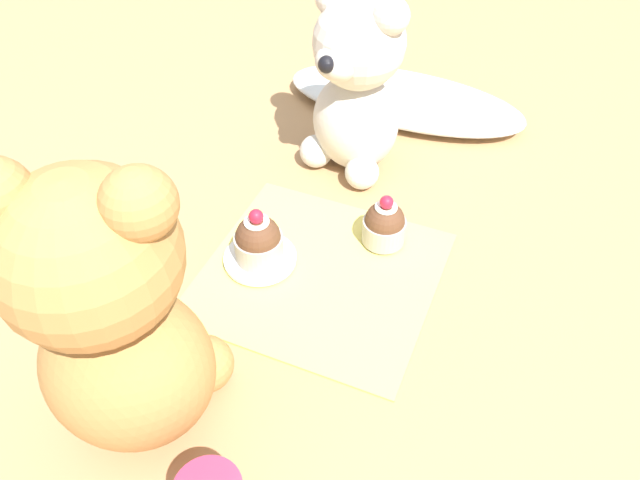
# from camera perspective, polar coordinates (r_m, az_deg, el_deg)

# --- Properties ---
(ground_plane) EXTENTS (4.00, 4.00, 0.00)m
(ground_plane) POSITION_cam_1_polar(r_m,az_deg,el_deg) (0.69, 0.00, -3.30)
(ground_plane) COLOR tan
(knitted_placemat) EXTENTS (0.25, 0.24, 0.01)m
(knitted_placemat) POSITION_cam_1_polar(r_m,az_deg,el_deg) (0.69, 0.00, -3.14)
(knitted_placemat) COLOR #E0D166
(knitted_placemat) RESTS_ON ground_plane
(tulle_cloth) EXTENTS (0.35, 0.15, 0.04)m
(tulle_cloth) POSITION_cam_1_polar(r_m,az_deg,el_deg) (0.94, 7.71, 12.67)
(tulle_cloth) COLOR white
(tulle_cloth) RESTS_ON ground_plane
(teddy_bear_cream) EXTENTS (0.13, 0.13, 0.23)m
(teddy_bear_cream) POSITION_cam_1_polar(r_m,az_deg,el_deg) (0.78, 3.28, 13.87)
(teddy_bear_cream) COLOR silver
(teddy_bear_cream) RESTS_ON ground_plane
(teddy_bear_tan) EXTENTS (0.17, 0.16, 0.29)m
(teddy_bear_tan) POSITION_cam_1_polar(r_m,az_deg,el_deg) (0.50, -18.24, -6.84)
(teddy_bear_tan) COLOR #B78447
(teddy_bear_tan) RESTS_ON ground_plane
(cupcake_near_cream_bear) EXTENTS (0.05, 0.05, 0.06)m
(cupcake_near_cream_bear) POSITION_cam_1_polar(r_m,az_deg,el_deg) (0.71, 5.91, 1.42)
(cupcake_near_cream_bear) COLOR #B2ADA3
(cupcake_near_cream_bear) RESTS_ON knitted_placemat
(saucer_plate) EXTENTS (0.08, 0.08, 0.01)m
(saucer_plate) POSITION_cam_1_polar(r_m,az_deg,el_deg) (0.70, -5.49, -1.66)
(saucer_plate) COLOR white
(saucer_plate) RESTS_ON knitted_placemat
(cupcake_near_tan_bear) EXTENTS (0.05, 0.05, 0.07)m
(cupcake_near_tan_bear) POSITION_cam_1_polar(r_m,az_deg,el_deg) (0.68, -5.65, -0.07)
(cupcake_near_tan_bear) COLOR #B2ADA3
(cupcake_near_tan_bear) RESTS_ON saucer_plate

